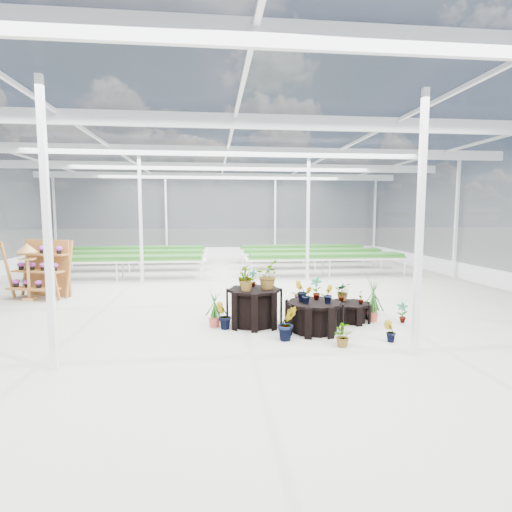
{
  "coord_description": "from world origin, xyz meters",
  "views": [
    {
      "loc": [
        -0.48,
        -10.41,
        2.45
      ],
      "look_at": [
        0.7,
        0.47,
        1.3
      ],
      "focal_mm": 28.0,
      "sensor_mm": 36.0,
      "label": 1
    }
  ],
  "objects": [
    {
      "name": "plinth_low",
      "position": [
        2.61,
        -1.71,
        0.21
      ],
      "size": [
        1.09,
        1.09,
        0.43
      ],
      "primitive_type": "cylinder",
      "rotation": [
        0.0,
        0.0,
        0.16
      ],
      "color": "black",
      "rests_on": "ground"
    },
    {
      "name": "bird_table",
      "position": [
        -5.7,
        1.4,
        0.82
      ],
      "size": [
        0.48,
        0.48,
        1.63
      ],
      "primitive_type": null,
      "rotation": [
        0.0,
        0.0,
        -0.29
      ],
      "color": "#AD793E",
      "rests_on": "ground"
    },
    {
      "name": "steel_frame",
      "position": [
        0.0,
        0.0,
        2.25
      ],
      "size": [
        18.0,
        24.0,
        4.5
      ],
      "primitive_type": null,
      "color": "silver",
      "rests_on": "ground"
    },
    {
      "name": "ground_plane",
      "position": [
        0.0,
        0.0,
        0.0
      ],
      "size": [
        24.0,
        24.0,
        0.0
      ],
      "primitive_type": "plane",
      "color": "gray",
      "rests_on": "ground"
    },
    {
      "name": "nursery_plants",
      "position": [
        1.4,
        -1.9,
        0.62
      ],
      "size": [
        4.58,
        3.06,
        1.43
      ],
      "color": "#22571C",
      "rests_on": "ground"
    },
    {
      "name": "nursery_benches",
      "position": [
        0.0,
        7.2,
        0.42
      ],
      "size": [
        16.0,
        7.0,
        0.84
      ],
      "primitive_type": null,
      "color": "silver",
      "rests_on": "ground"
    },
    {
      "name": "shelf_rack",
      "position": [
        -5.52,
        1.68,
        0.85
      ],
      "size": [
        1.79,
        1.32,
        1.7
      ],
      "primitive_type": null,
      "rotation": [
        0.0,
        0.0,
        -0.33
      ],
      "color": "#9A5F28",
      "rests_on": "ground"
    },
    {
      "name": "plinth_tall",
      "position": [
        0.41,
        -1.81,
        0.41
      ],
      "size": [
        1.3,
        1.3,
        0.81
      ],
      "primitive_type": "cylinder",
      "rotation": [
        0.0,
        0.0,
        -0.09
      ],
      "color": "black",
      "rests_on": "ground"
    },
    {
      "name": "plinth_mid",
      "position": [
        1.61,
        -2.41,
        0.31
      ],
      "size": [
        1.52,
        1.52,
        0.63
      ],
      "primitive_type": "cylinder",
      "rotation": [
        0.0,
        0.0,
        0.35
      ],
      "color": "black",
      "rests_on": "ground"
    },
    {
      "name": "greenhouse_shell",
      "position": [
        0.0,
        0.0,
        2.25
      ],
      "size": [
        18.0,
        24.0,
        4.5
      ],
      "primitive_type": null,
      "color": "white",
      "rests_on": "ground"
    }
  ]
}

